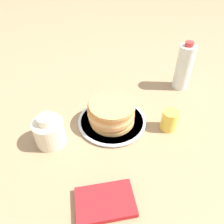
{
  "coord_description": "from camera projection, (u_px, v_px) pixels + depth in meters",
  "views": [
    {
      "loc": [
        0.12,
        -0.59,
        0.6
      ],
      "look_at": [
        0.02,
        0.02,
        0.05
      ],
      "focal_mm": 35.0,
      "sensor_mm": 36.0,
      "label": 1
    }
  ],
  "objects": [
    {
      "name": "ground_plane",
      "position": [
        106.0,
        125.0,
        0.85
      ],
      "size": [
        4.0,
        4.0,
        0.0
      ],
      "primitive_type": "plane",
      "color": "#9E7F5B"
    },
    {
      "name": "water_bottle_near",
      "position": [
        184.0,
        67.0,
        0.98
      ],
      "size": [
        0.07,
        0.07,
        0.22
      ],
      "color": "silver",
      "rests_on": "ground_plane"
    },
    {
      "name": "plate",
      "position": [
        112.0,
        121.0,
        0.86
      ],
      "size": [
        0.27,
        0.27,
        0.01
      ],
      "color": "silver",
      "rests_on": "ground_plane"
    },
    {
      "name": "napkin",
      "position": [
        105.0,
        202.0,
        0.61
      ],
      "size": [
        0.19,
        0.16,
        0.02
      ],
      "color": "red",
      "rests_on": "ground_plane"
    },
    {
      "name": "cream_jug",
      "position": [
        49.0,
        132.0,
        0.76
      ],
      "size": [
        0.11,
        0.11,
        0.12
      ],
      "color": "beige",
      "rests_on": "ground_plane"
    },
    {
      "name": "pancake_stack",
      "position": [
        111.0,
        112.0,
        0.82
      ],
      "size": [
        0.18,
        0.18,
        0.09
      ],
      "color": "#E2AD66",
      "rests_on": "plate"
    },
    {
      "name": "juice_glass",
      "position": [
        169.0,
        120.0,
        0.81
      ],
      "size": [
        0.06,
        0.06,
        0.08
      ],
      "color": "yellow",
      "rests_on": "ground_plane"
    }
  ]
}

